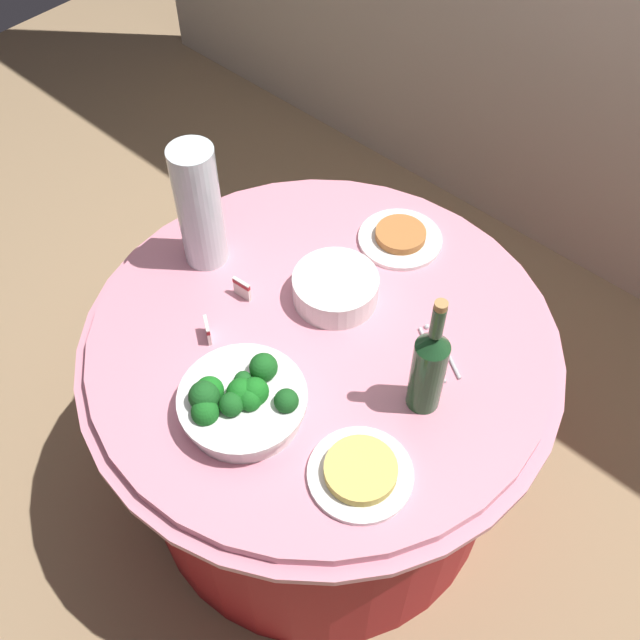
# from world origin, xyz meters

# --- Properties ---
(ground_plane) EXTENTS (6.00, 6.00, 0.00)m
(ground_plane) POSITION_xyz_m (0.00, 0.00, 0.00)
(ground_plane) COLOR #9E7F5B
(buffet_table) EXTENTS (1.16, 1.16, 0.74)m
(buffet_table) POSITION_xyz_m (0.00, 0.00, 0.38)
(buffet_table) COLOR maroon
(buffet_table) RESTS_ON ground_plane
(broccoli_bowl) EXTENTS (0.28, 0.28, 0.12)m
(broccoli_bowl) POSITION_xyz_m (0.02, -0.27, 0.79)
(broccoli_bowl) COLOR white
(broccoli_bowl) RESTS_ON buffet_table
(plate_stack) EXTENTS (0.21, 0.21, 0.07)m
(plate_stack) POSITION_xyz_m (-0.05, 0.11, 0.78)
(plate_stack) COLOR white
(plate_stack) RESTS_ON buffet_table
(wine_bottle) EXTENTS (0.07, 0.07, 0.34)m
(wine_bottle) POSITION_xyz_m (0.29, 0.01, 0.87)
(wine_bottle) COLOR #1D4824
(wine_bottle) RESTS_ON buffet_table
(decorative_fruit_vase) EXTENTS (0.11, 0.11, 0.34)m
(decorative_fruit_vase) POSITION_xyz_m (-0.38, -0.01, 0.90)
(decorative_fruit_vase) COLOR silver
(decorative_fruit_vase) RESTS_ON buffet_table
(serving_tongs) EXTENTS (0.16, 0.12, 0.01)m
(serving_tongs) POSITION_xyz_m (0.24, 0.15, 0.74)
(serving_tongs) COLOR silver
(serving_tongs) RESTS_ON buffet_table
(food_plate_peanuts) EXTENTS (0.22, 0.22, 0.03)m
(food_plate_peanuts) POSITION_xyz_m (-0.05, 0.37, 0.75)
(food_plate_peanuts) COLOR white
(food_plate_peanuts) RESTS_ON buffet_table
(food_plate_noodles) EXTENTS (0.22, 0.22, 0.04)m
(food_plate_noodles) POSITION_xyz_m (0.31, -0.22, 0.75)
(food_plate_noodles) COLOR white
(food_plate_noodles) RESTS_ON buffet_table
(label_placard_front) EXTENTS (0.05, 0.03, 0.05)m
(label_placard_front) POSITION_xyz_m (-0.19, -0.19, 0.77)
(label_placard_front) COLOR white
(label_placard_front) RESTS_ON buffet_table
(label_placard_mid) EXTENTS (0.05, 0.01, 0.05)m
(label_placard_mid) POSITION_xyz_m (-0.22, -0.04, 0.77)
(label_placard_mid) COLOR white
(label_placard_mid) RESTS_ON buffet_table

